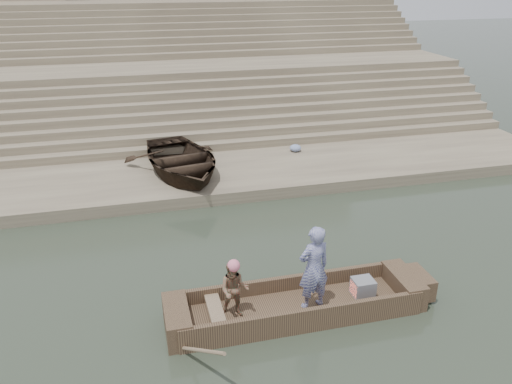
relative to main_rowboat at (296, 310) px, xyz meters
name	(u,v)px	position (x,y,z in m)	size (l,w,h in m)	color
ground	(139,345)	(-3.35, -0.19, -0.11)	(120.00, 120.00, 0.00)	#2C3628
lower_landing	(128,184)	(-3.35, 7.81, 0.09)	(32.00, 4.00, 0.40)	gray
mid_landing	(122,99)	(-3.35, 15.31, 1.29)	(32.00, 3.00, 2.80)	gray
upper_landing	(118,50)	(-3.35, 22.31, 2.49)	(32.00, 3.00, 5.20)	gray
ghat_steps	(120,83)	(-3.35, 17.01, 1.69)	(32.00, 11.00, 5.20)	gray
main_rowboat	(296,310)	(0.00, 0.00, 0.00)	(5.00, 1.30, 0.22)	brown
rowboat_trim	(306,301)	(0.21, -0.01, 0.20)	(6.04, 2.63, 1.94)	brown
standing_man	(314,268)	(0.32, -0.11, 1.07)	(0.70, 0.46, 1.92)	navy
rowing_man	(234,290)	(-1.35, 0.00, 0.74)	(0.62, 0.48, 1.27)	#27764D
television	(362,287)	(1.54, 0.00, 0.31)	(0.46, 0.42, 0.40)	slate
beached_rowboat	(181,160)	(-1.53, 7.86, 0.77)	(3.33, 4.67, 0.97)	#2D2116
cloth_bundles	(130,174)	(-3.27, 7.92, 0.42)	(12.96, 2.84, 0.26)	#3F5999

